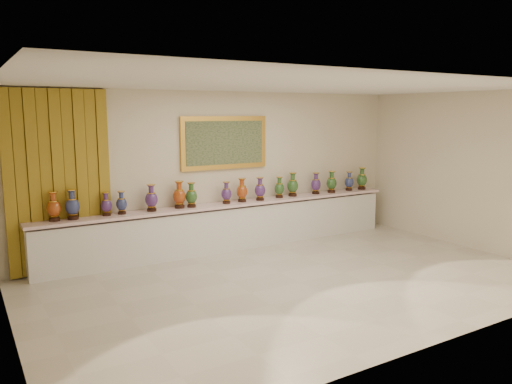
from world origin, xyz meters
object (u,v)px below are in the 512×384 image
vase_1 (72,206)px  vase_2 (106,205)px  counter (230,227)px  vase_0 (54,208)px

vase_1 → vase_2: size_ratio=1.24×
counter → vase_0: size_ratio=15.28×
vase_1 → vase_2: 0.54m
counter → vase_2: 2.42m
counter → vase_1: size_ratio=14.89×
counter → vase_1: 2.95m
vase_0 → counter: bearing=-0.2°
counter → vase_0: (-3.15, 0.01, 0.68)m
vase_2 → vase_0: bearing=-179.7°
counter → vase_1: bearing=-179.9°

